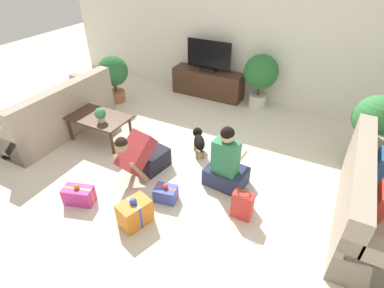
{
  "coord_description": "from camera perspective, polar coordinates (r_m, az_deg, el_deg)",
  "views": [
    {
      "loc": [
        1.65,
        -2.96,
        2.72
      ],
      "look_at": [
        0.12,
        -0.01,
        0.45
      ],
      "focal_mm": 28.0,
      "sensor_mm": 36.0,
      "label": 1
    }
  ],
  "objects": [
    {
      "name": "ground_plane",
      "position": [
        4.35,
        -1.34,
        -4.39
      ],
      "size": [
        16.0,
        16.0,
        0.0
      ],
      "primitive_type": "plane",
      "color": "beige"
    },
    {
      "name": "wall_back",
      "position": [
        6.0,
        11.34,
        20.05
      ],
      "size": [
        8.4,
        0.06,
        2.6
      ],
      "color": "white",
      "rests_on": "ground_plane"
    },
    {
      "name": "sofa_left",
      "position": [
        5.53,
        -24.46,
        5.18
      ],
      "size": [
        0.88,
        2.0,
        0.86
      ],
      "rotation": [
        0.0,
        0.0,
        -1.57
      ],
      "color": "tan",
      "rests_on": "ground_plane"
    },
    {
      "name": "sofa_right",
      "position": [
        3.97,
        32.04,
        -9.56
      ],
      "size": [
        0.88,
        2.0,
        0.86
      ],
      "rotation": [
        0.0,
        0.0,
        1.57
      ],
      "color": "tan",
      "rests_on": "ground_plane"
    },
    {
      "name": "coffee_table",
      "position": [
        4.96,
        -17.4,
        4.56
      ],
      "size": [
        0.98,
        0.57,
        0.43
      ],
      "color": "#472D1E",
      "rests_on": "ground_plane"
    },
    {
      "name": "tv_console",
      "position": [
        6.33,
        3.03,
        11.49
      ],
      "size": [
        1.47,
        0.41,
        0.54
      ],
      "color": "#472D1E",
      "rests_on": "ground_plane"
    },
    {
      "name": "tv",
      "position": [
        6.14,
        3.19,
        16.1
      ],
      "size": [
        0.92,
        0.2,
        0.61
      ],
      "color": "black",
      "rests_on": "tv_console"
    },
    {
      "name": "potted_plant_back_right",
      "position": [
        5.81,
        12.93,
        12.71
      ],
      "size": [
        0.63,
        0.63,
        1.04
      ],
      "color": "beige",
      "rests_on": "ground_plane"
    },
    {
      "name": "potted_plant_corner_left",
      "position": [
        6.15,
        -14.76,
        12.76
      ],
      "size": [
        0.58,
        0.58,
        0.92
      ],
      "color": "#A36042",
      "rests_on": "ground_plane"
    },
    {
      "name": "potted_plant_corner_right",
      "position": [
        4.92,
        31.61,
        3.91
      ],
      "size": [
        0.64,
        0.64,
        0.99
      ],
      "color": "beige",
      "rests_on": "ground_plane"
    },
    {
      "name": "person_kneeling",
      "position": [
        4.06,
        -9.44,
        -2.24
      ],
      "size": [
        0.45,
        0.83,
        0.78
      ],
      "rotation": [
        0.0,
        0.0,
        -0.18
      ],
      "color": "#23232D",
      "rests_on": "ground_plane"
    },
    {
      "name": "person_sitting",
      "position": [
        3.89,
        6.54,
        -3.95
      ],
      "size": [
        0.56,
        0.51,
        0.91
      ],
      "rotation": [
        0.0,
        0.0,
        3.05
      ],
      "color": "#283351",
      "rests_on": "ground_plane"
    },
    {
      "name": "dog",
      "position": [
        4.52,
        1.3,
        0.72
      ],
      "size": [
        0.36,
        0.48,
        0.33
      ],
      "rotation": [
        0.0,
        0.0,
        3.73
      ],
      "color": "black",
      "rests_on": "ground_plane"
    },
    {
      "name": "gift_box_a",
      "position": [
        3.81,
        -5.03,
        -9.38
      ],
      "size": [
        0.31,
        0.25,
        0.25
      ],
      "rotation": [
        0.0,
        0.0,
        0.2
      ],
      "color": "#3D51BC",
      "rests_on": "ground_plane"
    },
    {
      "name": "gift_box_b",
      "position": [
        4.0,
        -20.75,
        -9.09
      ],
      "size": [
        0.4,
        0.29,
        0.28
      ],
      "rotation": [
        0.0,
        0.0,
        0.31
      ],
      "color": "#CC3389",
      "rests_on": "ground_plane"
    },
    {
      "name": "gift_box_c",
      "position": [
        3.55,
        -10.83,
        -12.72
      ],
      "size": [
        0.34,
        0.41,
        0.38
      ],
      "rotation": [
        0.0,
        0.0,
        -0.32
      ],
      "color": "orange",
      "rests_on": "ground_plane"
    },
    {
      "name": "gift_bag_a",
      "position": [
        3.58,
        9.54,
        -11.39
      ],
      "size": [
        0.24,
        0.15,
        0.38
      ],
      "rotation": [
        0.0,
        0.0,
        -0.01
      ],
      "color": "red",
      "rests_on": "ground_plane"
    },
    {
      "name": "tabletop_plant",
      "position": [
        4.73,
        -17.07,
        5.44
      ],
      "size": [
        0.17,
        0.17,
        0.22
      ],
      "color": "beige",
      "rests_on": "coffee_table"
    }
  ]
}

